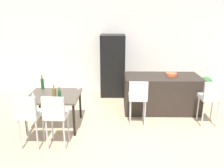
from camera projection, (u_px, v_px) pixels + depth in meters
The scene contains 16 objects.
ground_plane at pixel (148, 127), 5.16m from camera, with size 10.00×10.00×0.00m, color tan.
back_wall at pixel (139, 46), 7.22m from camera, with size 10.00×0.12×2.90m, color beige.
kitchen_island at pixel (161, 93), 5.95m from camera, with size 1.90×0.94×0.92m, color black.
bar_chair_left at pixel (138, 96), 5.08m from camera, with size 0.41×0.41×1.05m.
bar_chair_middle at pixel (211, 96), 5.05m from camera, with size 0.40×0.40×1.05m.
dining_table at pixel (54, 98), 5.03m from camera, with size 1.10×0.99×0.74m.
dining_chair_near at pixel (28, 113), 4.20m from camera, with size 0.42×0.42×1.05m.
dining_chair_far at pixel (56, 113), 4.20m from camera, with size 0.42×0.42×1.05m.
wine_bottle_end at pixel (60, 96), 4.64m from camera, with size 0.07×0.07×0.29m.
wine_bottle_left at pixel (54, 94), 4.70m from camera, with size 0.08×0.08×0.32m.
wine_bottle_middle at pixel (42, 84), 5.37m from camera, with size 0.07×0.07×0.33m.
wine_glass_right at pixel (33, 95), 4.65m from camera, with size 0.07×0.07×0.17m.
wine_glass_far at pixel (78, 84), 5.37m from camera, with size 0.07×0.07×0.17m.
refrigerator at pixel (113, 66), 6.97m from camera, with size 0.72×0.68×1.84m, color black.
fruit_bowl at pixel (171, 74), 5.84m from camera, with size 0.27×0.27×0.07m, color #C6512D.
potted_plant at pixel (206, 84), 7.09m from camera, with size 0.38×0.38×0.58m.
Camera 1 is at (-0.73, -4.66, 2.45)m, focal length 36.98 mm.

